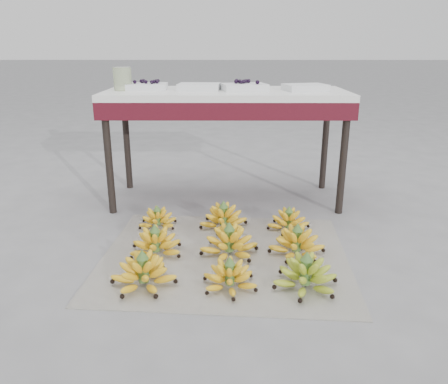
{
  "coord_description": "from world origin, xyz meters",
  "views": [
    {
      "loc": [
        0.03,
        -1.99,
        1.04
      ],
      "look_at": [
        0.02,
        0.34,
        0.25
      ],
      "focal_mm": 35.0,
      "sensor_mm": 36.0,
      "label": 1
    }
  ],
  "objects_px": {
    "bunch_front_left": "(143,273)",
    "bunch_back_center": "(224,219)",
    "bunch_mid_right": "(297,244)",
    "tray_right": "(244,87)",
    "newspaper_mat": "(225,256)",
    "vendor_table": "(226,104)",
    "tray_left": "(199,87)",
    "bunch_front_center": "(230,277)",
    "bunch_mid_left": "(156,244)",
    "bunch_back_left": "(158,220)",
    "bunch_front_right": "(306,275)",
    "tray_far_right": "(305,87)",
    "bunch_back_right": "(289,222)",
    "bunch_mid_center": "(229,243)",
    "tray_far_left": "(147,86)",
    "glass_jar": "(122,79)"
  },
  "relations": [
    {
      "from": "tray_left",
      "to": "glass_jar",
      "type": "relative_size",
      "value": 1.91
    },
    {
      "from": "tray_far_left",
      "to": "tray_right",
      "type": "distance_m",
      "value": 0.64
    },
    {
      "from": "bunch_back_left",
      "to": "tray_far_left",
      "type": "height_order",
      "value": "tray_far_left"
    },
    {
      "from": "bunch_front_left",
      "to": "bunch_back_center",
      "type": "bearing_deg",
      "value": 76.16
    },
    {
      "from": "bunch_front_center",
      "to": "bunch_front_right",
      "type": "bearing_deg",
      "value": -20.55
    },
    {
      "from": "bunch_front_center",
      "to": "newspaper_mat",
      "type": "bearing_deg",
      "value": 73.43
    },
    {
      "from": "bunch_front_center",
      "to": "bunch_mid_right",
      "type": "distance_m",
      "value": 0.48
    },
    {
      "from": "tray_far_left",
      "to": "bunch_mid_left",
      "type": "bearing_deg",
      "value": -80.1
    },
    {
      "from": "bunch_mid_center",
      "to": "tray_far_right",
      "type": "height_order",
      "value": "tray_far_right"
    },
    {
      "from": "vendor_table",
      "to": "tray_right",
      "type": "distance_m",
      "value": 0.17
    },
    {
      "from": "bunch_front_right",
      "to": "bunch_back_right",
      "type": "distance_m",
      "value": 0.64
    },
    {
      "from": "tray_left",
      "to": "bunch_front_right",
      "type": "bearing_deg",
      "value": -66.16
    },
    {
      "from": "bunch_front_left",
      "to": "bunch_back_center",
      "type": "relative_size",
      "value": 1.16
    },
    {
      "from": "bunch_front_center",
      "to": "tray_far_left",
      "type": "relative_size",
      "value": 1.22
    },
    {
      "from": "newspaper_mat",
      "to": "bunch_mid_center",
      "type": "relative_size",
      "value": 3.38
    },
    {
      "from": "glass_jar",
      "to": "bunch_front_center",
      "type": "bearing_deg",
      "value": -59.88
    },
    {
      "from": "vendor_table",
      "to": "tray_right",
      "type": "bearing_deg",
      "value": -15.89
    },
    {
      "from": "bunch_front_left",
      "to": "bunch_mid_right",
      "type": "distance_m",
      "value": 0.8
    },
    {
      "from": "bunch_front_center",
      "to": "bunch_mid_center",
      "type": "bearing_deg",
      "value": 69.28
    },
    {
      "from": "bunch_back_right",
      "to": "tray_far_left",
      "type": "distance_m",
      "value": 1.29
    },
    {
      "from": "bunch_mid_right",
      "to": "bunch_mid_center",
      "type": "bearing_deg",
      "value": -166.8
    },
    {
      "from": "bunch_front_left",
      "to": "newspaper_mat",
      "type": "bearing_deg",
      "value": 54.05
    },
    {
      "from": "tray_left",
      "to": "bunch_front_center",
      "type": "bearing_deg",
      "value": -80.84
    },
    {
      "from": "bunch_mid_center",
      "to": "tray_far_left",
      "type": "xyz_separation_m",
      "value": [
        -0.54,
        0.9,
        0.71
      ]
    },
    {
      "from": "bunch_back_right",
      "to": "tray_far_right",
      "type": "bearing_deg",
      "value": 93.52
    },
    {
      "from": "tray_right",
      "to": "tray_far_right",
      "type": "relative_size",
      "value": 1.05
    },
    {
      "from": "bunch_front_center",
      "to": "bunch_mid_right",
      "type": "xyz_separation_m",
      "value": [
        0.35,
        0.33,
        0.01
      ]
    },
    {
      "from": "newspaper_mat",
      "to": "bunch_back_center",
      "type": "xyz_separation_m",
      "value": [
        -0.01,
        0.36,
        0.06
      ]
    },
    {
      "from": "bunch_back_center",
      "to": "bunch_mid_right",
      "type": "bearing_deg",
      "value": -46.98
    },
    {
      "from": "bunch_mid_left",
      "to": "bunch_back_right",
      "type": "height_order",
      "value": "bunch_mid_left"
    },
    {
      "from": "bunch_mid_left",
      "to": "bunch_back_right",
      "type": "relative_size",
      "value": 1.14
    },
    {
      "from": "bunch_front_left",
      "to": "bunch_mid_left",
      "type": "bearing_deg",
      "value": 103.33
    },
    {
      "from": "bunch_mid_right",
      "to": "bunch_back_left",
      "type": "bearing_deg",
      "value": 168.08
    },
    {
      "from": "bunch_mid_left",
      "to": "bunch_mid_center",
      "type": "distance_m",
      "value": 0.38
    },
    {
      "from": "bunch_mid_right",
      "to": "bunch_back_center",
      "type": "height_order",
      "value": "bunch_mid_right"
    },
    {
      "from": "vendor_table",
      "to": "glass_jar",
      "type": "relative_size",
      "value": 10.77
    },
    {
      "from": "bunch_back_right",
      "to": "tray_far_right",
      "type": "relative_size",
      "value": 1.04
    },
    {
      "from": "tray_far_right",
      "to": "glass_jar",
      "type": "relative_size",
      "value": 2.05
    },
    {
      "from": "bunch_front_left",
      "to": "bunch_mid_center",
      "type": "distance_m",
      "value": 0.5
    },
    {
      "from": "bunch_mid_left",
      "to": "bunch_back_left",
      "type": "bearing_deg",
      "value": 78.78
    },
    {
      "from": "tray_far_right",
      "to": "vendor_table",
      "type": "bearing_deg",
      "value": 176.31
    },
    {
      "from": "bunch_front_left",
      "to": "bunch_back_left",
      "type": "bearing_deg",
      "value": 107.84
    },
    {
      "from": "bunch_back_left",
      "to": "tray_left",
      "type": "bearing_deg",
      "value": 49.99
    },
    {
      "from": "bunch_front_right",
      "to": "tray_left",
      "type": "relative_size",
      "value": 1.15
    },
    {
      "from": "bunch_mid_left",
      "to": "tray_far_left",
      "type": "bearing_deg",
      "value": 81.74
    },
    {
      "from": "vendor_table",
      "to": "tray_far_right",
      "type": "distance_m",
      "value": 0.52
    },
    {
      "from": "bunch_mid_left",
      "to": "bunch_mid_right",
      "type": "bearing_deg",
      "value": -17.73
    },
    {
      "from": "bunch_front_left",
      "to": "bunch_back_right",
      "type": "relative_size",
      "value": 1.15
    },
    {
      "from": "bunch_mid_right",
      "to": "tray_right",
      "type": "xyz_separation_m",
      "value": [
        -0.25,
        0.84,
        0.72
      ]
    },
    {
      "from": "tray_right",
      "to": "bunch_front_right",
      "type": "bearing_deg",
      "value": -78.39
    }
  ]
}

